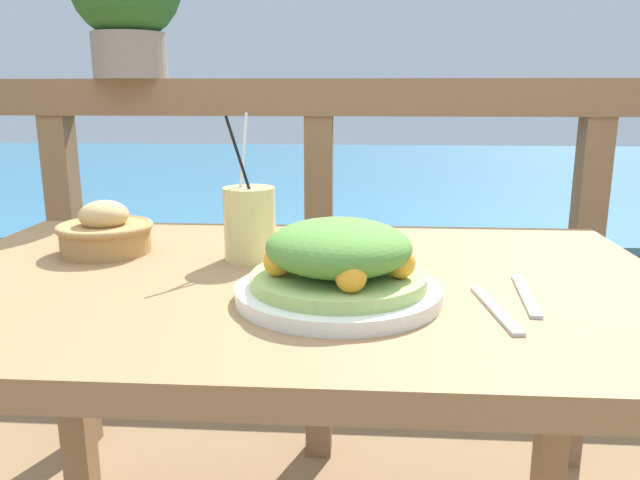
# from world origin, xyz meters

# --- Properties ---
(patio_table) EXTENTS (1.18, 0.75, 0.72)m
(patio_table) POSITION_xyz_m (0.00, 0.00, 0.62)
(patio_table) COLOR #997047
(patio_table) RESTS_ON ground_plane
(railing_fence) EXTENTS (2.80, 0.08, 1.03)m
(railing_fence) POSITION_xyz_m (0.00, 0.66, 0.71)
(railing_fence) COLOR brown
(railing_fence) RESTS_ON ground_plane
(sea_backdrop) EXTENTS (12.00, 4.00, 0.49)m
(sea_backdrop) POSITION_xyz_m (0.00, 3.16, 0.24)
(sea_backdrop) COLOR teal
(sea_backdrop) RESTS_ON ground_plane
(salad_plate) EXTENTS (0.28, 0.28, 0.11)m
(salad_plate) POSITION_xyz_m (0.08, -0.11, 0.77)
(salad_plate) COLOR white
(salad_plate) RESTS_ON patio_table
(drink_glass) EXTENTS (0.09, 0.09, 0.25)m
(drink_glass) POSITION_xyz_m (-0.08, 0.09, 0.78)
(drink_glass) COLOR #DBCC7F
(drink_glass) RESTS_ON patio_table
(bread_basket) EXTENTS (0.17, 0.17, 0.09)m
(bread_basket) POSITION_xyz_m (-0.34, 0.12, 0.76)
(bread_basket) COLOR #AD7F47
(bread_basket) RESTS_ON patio_table
(fork) EXTENTS (0.04, 0.18, 0.00)m
(fork) POSITION_xyz_m (0.29, -0.14, 0.72)
(fork) COLOR silver
(fork) RESTS_ON patio_table
(knife) EXTENTS (0.03, 0.18, 0.00)m
(knife) POSITION_xyz_m (0.34, -0.08, 0.72)
(knife) COLOR silver
(knife) RESTS_ON patio_table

